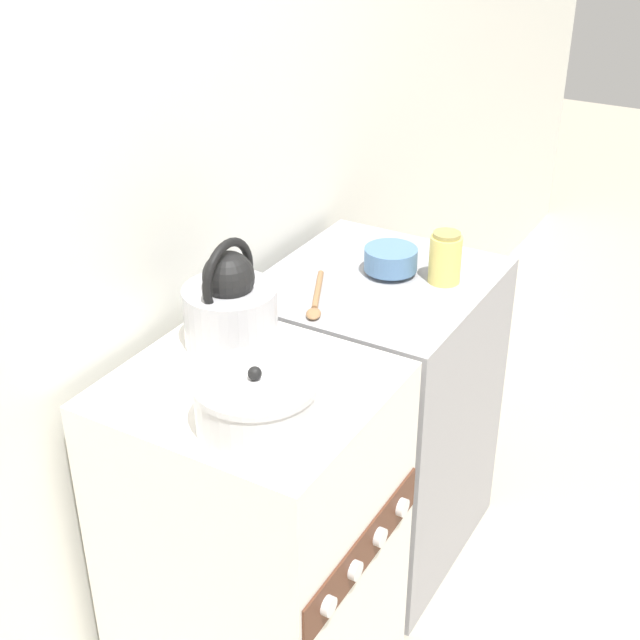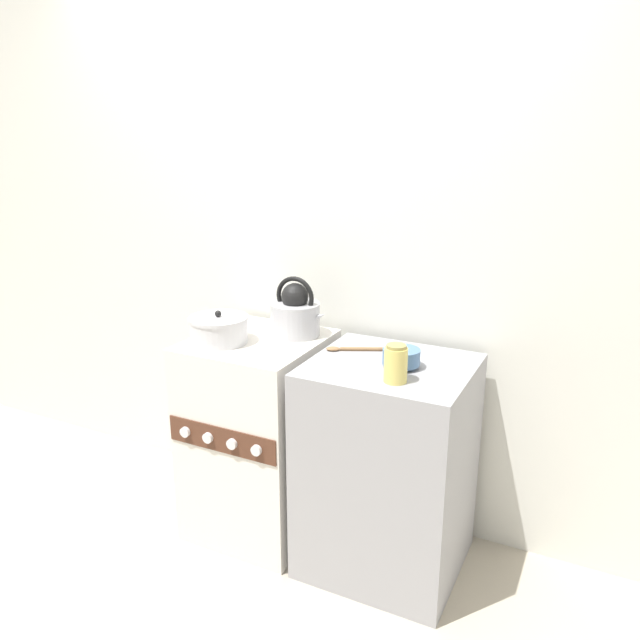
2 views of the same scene
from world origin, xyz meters
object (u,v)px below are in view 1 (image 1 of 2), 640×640
at_px(cooking_pot, 256,403).
at_px(storage_jar, 445,258).
at_px(kettle, 231,306).
at_px(enamel_bowl, 391,259).
at_px(stove, 256,542).

distance_m(cooking_pot, storage_jar, 0.81).
bearing_deg(kettle, cooking_pot, -136.72).
height_order(enamel_bowl, storage_jar, storage_jar).
relative_size(stove, cooking_pot, 3.62).
height_order(stove, storage_jar, storage_jar).
height_order(stove, kettle, kettle).
height_order(kettle, cooking_pot, kettle).
distance_m(cooking_pot, enamel_bowl, 0.78).
xyz_separation_m(kettle, enamel_bowl, (0.54, -0.14, -0.07)).
bearing_deg(storage_jar, kettle, 153.09).
height_order(cooking_pot, enamel_bowl, cooking_pot).
height_order(stove, cooking_pot, cooking_pot).
relative_size(stove, kettle, 3.44).
xyz_separation_m(kettle, storage_jar, (0.56, -0.29, -0.04)).
bearing_deg(enamel_bowl, cooking_pot, -173.62).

